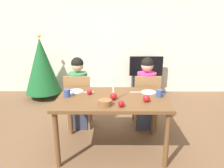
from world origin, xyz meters
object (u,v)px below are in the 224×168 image
at_px(tv, 146,66).
at_px(plate_right, 149,92).
at_px(plate_left, 75,91).
at_px(bowl_walnuts, 105,103).
at_px(person_left_child, 79,94).
at_px(apple_by_left_plate, 89,92).
at_px(chair_right, 146,98).
at_px(candle_centerpiece, 113,95).
at_px(dining_table, 112,103).
at_px(mug_right, 160,93).
at_px(person_right_child, 146,94).
at_px(tv_stand, 145,85).
at_px(mug_left, 67,93).
at_px(chair_left, 79,98).
at_px(christmas_tree, 42,66).
at_px(apple_near_candle, 146,98).
at_px(apple_by_right_mug, 121,104).

height_order(tv, plate_right, tv).
height_order(plate_left, bowl_walnuts, bowl_walnuts).
relative_size(person_left_child, apple_by_left_plate, 16.26).
bearing_deg(chair_right, candle_centerpiece, -126.94).
xyz_separation_m(person_left_child, plate_left, (0.03, -0.42, 0.19)).
bearing_deg(dining_table, bowl_walnuts, -105.24).
relative_size(mug_right, bowl_walnuts, 0.81).
bearing_deg(tv, person_left_child, -128.90).
height_order(person_right_child, candle_centerpiece, person_right_child).
height_order(person_left_child, person_right_child, same).
xyz_separation_m(tv_stand, plate_left, (-1.31, -2.08, 0.52)).
bearing_deg(chair_right, tv, 81.52).
height_order(plate_left, mug_right, mug_right).
relative_size(tv, mug_right, 6.16).
bearing_deg(dining_table, mug_left, 178.43).
relative_size(chair_left, plate_left, 4.06).
distance_m(candle_centerpiece, plate_right, 0.57).
bearing_deg(candle_centerpiece, apple_by_left_plate, 147.65).
relative_size(person_right_child, plate_right, 5.83).
xyz_separation_m(plate_left, mug_right, (1.13, -0.21, 0.04)).
bearing_deg(person_right_child, person_left_child, 180.00).
bearing_deg(person_right_child, chair_right, -90.00).
xyz_separation_m(tv_stand, christmas_tree, (-2.40, -0.24, 0.52)).
relative_size(person_left_child, mug_right, 9.14).
relative_size(person_left_child, tv_stand, 1.83).
bearing_deg(bowl_walnuts, christmas_tree, 123.07).
height_order(chair_left, bowl_walnuts, chair_left).
relative_size(chair_right, candle_centerpiece, 2.86).
bearing_deg(candle_centerpiece, chair_right, 53.06).
distance_m(chair_left, apple_near_candle, 1.26).
height_order(dining_table, christmas_tree, christmas_tree).
xyz_separation_m(dining_table, christmas_tree, (-1.60, 2.06, 0.09)).
bearing_deg(person_left_child, apple_by_left_plate, -65.56).
relative_size(mug_left, apple_by_right_mug, 1.76).
bearing_deg(mug_right, person_left_child, 151.79).
relative_size(plate_left, mug_left, 1.67).
bearing_deg(tv_stand, bowl_walnuts, -108.71).
distance_m(mug_left, bowl_walnuts, 0.58).
height_order(tv_stand, candle_centerpiece, candle_centerpiece).
height_order(person_right_child, apple_by_right_mug, person_right_child).
xyz_separation_m(bowl_walnuts, apple_near_candle, (0.50, 0.12, 0.01)).
distance_m(person_right_child, apple_by_left_plate, 1.02).
distance_m(chair_left, person_left_child, 0.07).
height_order(tv, plate_left, tv).
distance_m(chair_left, apple_by_left_plate, 0.62).
height_order(person_right_child, mug_left, person_right_child).
bearing_deg(mug_right, dining_table, -178.29).
xyz_separation_m(candle_centerpiece, apple_near_candle, (0.40, -0.07, -0.02)).
bearing_deg(mug_left, person_right_child, 29.04).
bearing_deg(bowl_walnuts, candle_centerpiece, 63.21).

